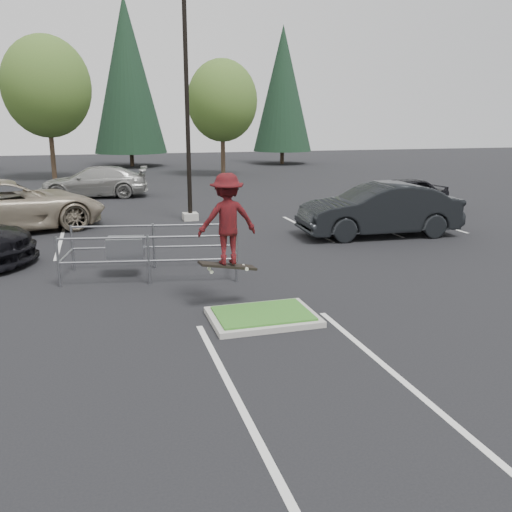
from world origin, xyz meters
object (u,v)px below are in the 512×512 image
object	(u,v)px
conif_b	(127,75)
cart_corral	(132,247)
decid_b	(47,90)
car_l_tan	(5,206)
skateboarder	(227,220)
conif_c	(283,89)
decid_c	(222,103)
car_r_black	(399,195)
car_far_silver	(95,182)
light_pole	(187,107)
car_r_charc	(379,210)

from	to	relation	value
conif_b	cart_corral	size ratio (longest dim) A/B	3.07
decid_b	cart_corral	bearing A→B (deg)	-82.20
cart_corral	car_l_tan	bearing A→B (deg)	129.72
conif_b	skateboarder	bearing A→B (deg)	-90.73
conif_c	car_l_tan	xyz separation A→B (m)	(-20.50, -28.00, -5.87)
decid_c	car_r_black	world-z (taller)	decid_c
decid_b	car_l_tan	world-z (taller)	decid_b
conif_b	cart_corral	world-z (taller)	conif_b
decid_c	car_l_tan	distance (m)	22.59
decid_c	car_r_black	distance (m)	19.29
conif_b	car_far_silver	xyz separation A→B (m)	(-3.25, -20.09, -7.02)
light_pole	car_far_silver	bearing A→B (deg)	114.04
cart_corral	car_r_black	bearing A→B (deg)	41.54
cart_corral	skateboarder	size ratio (longest dim) A/B	2.17
car_far_silver	car_r_black	bearing A→B (deg)	63.30
car_r_black	car_far_silver	bearing A→B (deg)	-127.09
car_r_charc	car_r_black	xyz separation A→B (m)	(3.50, 4.50, -0.16)
skateboarder	car_r_black	xyz separation A→B (m)	(10.51, 10.50, -1.20)
decid_b	car_r_black	bearing A→B (deg)	-49.93
decid_c	car_far_silver	xyz separation A→B (m)	(-9.24, -9.43, -4.43)
conif_c	car_l_tan	world-z (taller)	conif_c
conif_b	skateboarder	distance (m)	39.94
car_r_charc	car_far_silver	size ratio (longest dim) A/B	1.01
conif_c	car_l_tan	bearing A→B (deg)	-126.21
light_pole	car_r_black	distance (m)	10.24
skateboarder	car_far_silver	size ratio (longest dim) A/B	0.38
decid_c	car_r_charc	xyz separation A→B (m)	(0.51, -22.83, -4.31)
cart_corral	car_r_charc	distance (m)	9.35
decid_b	conif_b	world-z (taller)	conif_b
decid_c	cart_corral	distance (m)	27.43
decid_c	conif_c	bearing A→B (deg)	50.36
conif_c	skateboarder	xyz separation A→B (m)	(-14.51, -38.50, -4.87)
cart_corral	car_r_charc	bearing A→B (deg)	28.77
conif_b	conif_c	xyz separation A→B (m)	(14.00, -1.00, -1.00)
car_r_charc	car_far_silver	bearing A→B (deg)	-140.38
skateboarder	car_l_tan	world-z (taller)	skateboarder
decid_b	conif_b	xyz separation A→B (m)	(6.01, 9.97, 1.81)
car_r_charc	car_far_silver	xyz separation A→B (m)	(-9.75, 13.41, -0.12)
conif_b	car_r_black	xyz separation A→B (m)	(10.00, -29.00, -7.07)
light_pole	car_r_charc	distance (m)	8.61
decid_b	conif_c	xyz separation A→B (m)	(20.01, 8.97, 0.80)
light_pole	decid_b	size ratio (longest dim) A/B	1.05
cart_corral	car_l_tan	xyz separation A→B (m)	(-4.11, 7.41, 0.18)
decid_b	decid_c	distance (m)	12.05
decid_b	car_far_silver	xyz separation A→B (m)	(2.76, -10.13, -5.22)
decid_c	cart_corral	xyz separation A→B (m)	(-8.38, -25.74, -4.45)
light_pole	conif_b	bearing A→B (deg)	91.01
skateboarder	car_l_tan	distance (m)	12.13
decid_b	conif_b	distance (m)	11.78
car_far_silver	cart_corral	bearing A→B (deg)	10.24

